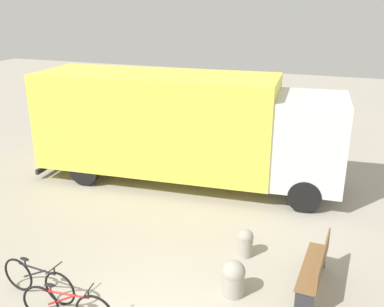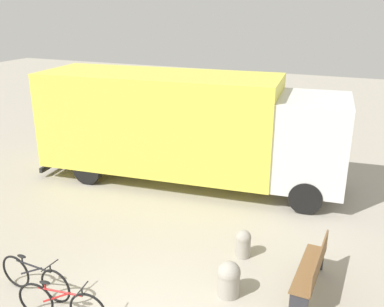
{
  "view_description": "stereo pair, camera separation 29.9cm",
  "coord_description": "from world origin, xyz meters",
  "px_view_note": "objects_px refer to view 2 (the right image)",
  "views": [
    {
      "loc": [
        3.04,
        -5.32,
        5.49
      ],
      "look_at": [
        -0.68,
        4.4,
        1.8
      ],
      "focal_mm": 40.0,
      "sensor_mm": 36.0,
      "label": 1
    },
    {
      "loc": [
        3.31,
        -5.2,
        5.49
      ],
      "look_at": [
        -0.68,
        4.4,
        1.8
      ],
      "focal_mm": 40.0,
      "sensor_mm": 36.0,
      "label": 2
    }
  ],
  "objects_px": {
    "delivery_truck": "(185,125)",
    "bicycle_middle": "(61,304)",
    "bollard_near_bench": "(229,278)",
    "bollard_far_bench": "(243,243)",
    "bicycle_near": "(35,278)",
    "park_bench": "(313,269)"
  },
  "relations": [
    {
      "from": "park_bench",
      "to": "bicycle_middle",
      "type": "height_order",
      "value": "park_bench"
    },
    {
      "from": "park_bench",
      "to": "bicycle_near",
      "type": "height_order",
      "value": "park_bench"
    },
    {
      "from": "bicycle_near",
      "to": "bicycle_middle",
      "type": "relative_size",
      "value": 1.0
    },
    {
      "from": "bollard_near_bench",
      "to": "bollard_far_bench",
      "type": "relative_size",
      "value": 1.12
    },
    {
      "from": "park_bench",
      "to": "bicycle_middle",
      "type": "distance_m",
      "value": 4.81
    },
    {
      "from": "delivery_truck",
      "to": "park_bench",
      "type": "relative_size",
      "value": 5.23
    },
    {
      "from": "delivery_truck",
      "to": "bollard_near_bench",
      "type": "bearing_deg",
      "value": -63.07
    },
    {
      "from": "park_bench",
      "to": "bollard_near_bench",
      "type": "relative_size",
      "value": 2.5
    },
    {
      "from": "bollard_near_bench",
      "to": "bollard_far_bench",
      "type": "distance_m",
      "value": 1.43
    },
    {
      "from": "bicycle_near",
      "to": "bicycle_middle",
      "type": "distance_m",
      "value": 1.08
    },
    {
      "from": "delivery_truck",
      "to": "park_bench",
      "type": "distance_m",
      "value": 6.39
    },
    {
      "from": "bollard_far_bench",
      "to": "delivery_truck",
      "type": "bearing_deg",
      "value": 130.19
    },
    {
      "from": "delivery_truck",
      "to": "bicycle_middle",
      "type": "xyz_separation_m",
      "value": [
        0.56,
        -6.84,
        -1.51
      ]
    },
    {
      "from": "delivery_truck",
      "to": "bicycle_middle",
      "type": "height_order",
      "value": "delivery_truck"
    },
    {
      "from": "delivery_truck",
      "to": "park_bench",
      "type": "bearing_deg",
      "value": -47.75
    },
    {
      "from": "delivery_truck",
      "to": "bollard_far_bench",
      "type": "distance_m",
      "value": 4.87
    },
    {
      "from": "bicycle_middle",
      "to": "bollard_near_bench",
      "type": "distance_m",
      "value": 3.17
    },
    {
      "from": "bicycle_middle",
      "to": "bollard_near_bench",
      "type": "height_order",
      "value": "bicycle_middle"
    },
    {
      "from": "bicycle_near",
      "to": "bicycle_middle",
      "type": "xyz_separation_m",
      "value": [
        0.99,
        -0.43,
        0.0
      ]
    },
    {
      "from": "delivery_truck",
      "to": "park_bench",
      "type": "height_order",
      "value": "delivery_truck"
    },
    {
      "from": "bollard_far_bench",
      "to": "park_bench",
      "type": "bearing_deg",
      "value": -23.68
    },
    {
      "from": "bicycle_near",
      "to": "bollard_far_bench",
      "type": "height_order",
      "value": "bicycle_near"
    }
  ]
}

